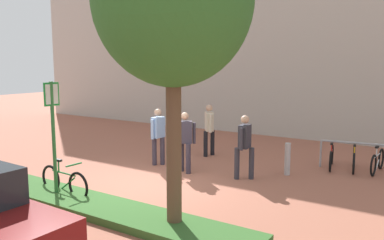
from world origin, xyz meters
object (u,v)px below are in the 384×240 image
(person_casual_tan, at_px, (158,133))
(person_suited_navy, at_px, (245,143))
(person_suited_dark, at_px, (185,138))
(bike_at_sign, at_px, (64,181))
(bollard_steel, at_px, (288,159))
(person_shirt_blue, at_px, (209,127))
(parking_sign_post, at_px, (53,124))

(person_casual_tan, height_order, person_suited_navy, same)
(person_suited_dark, relative_size, person_suited_navy, 1.00)
(bike_at_sign, bearing_deg, bollard_steel, 50.30)
(bike_at_sign, relative_size, person_shirt_blue, 0.98)
(parking_sign_post, bearing_deg, person_suited_dark, 70.35)
(bollard_steel, bearing_deg, person_suited_dark, -152.25)
(person_casual_tan, bearing_deg, person_shirt_blue, 69.43)
(person_suited_dark, xyz_separation_m, person_shirt_blue, (-0.45, 2.12, 0.00))
(parking_sign_post, bearing_deg, person_suited_navy, 52.19)
(bike_at_sign, relative_size, person_suited_dark, 0.98)
(person_suited_navy, relative_size, person_shirt_blue, 1.00)
(person_suited_dark, xyz_separation_m, person_casual_tan, (-1.15, 0.26, 0.00))
(person_casual_tan, bearing_deg, parking_sign_post, -91.20)
(parking_sign_post, bearing_deg, person_casual_tan, 88.80)
(bollard_steel, bearing_deg, bike_at_sign, -129.70)
(bollard_steel, height_order, person_suited_dark, person_suited_dark)
(bollard_steel, distance_m, person_suited_dark, 2.90)
(person_suited_dark, bearing_deg, parking_sign_post, -109.65)
(person_suited_dark, height_order, person_casual_tan, same)
(parking_sign_post, xyz_separation_m, bollard_steel, (3.75, 4.77, -1.29))
(person_suited_dark, xyz_separation_m, person_suited_navy, (1.69, 0.32, 0.00))
(person_casual_tan, relative_size, person_shirt_blue, 1.00)
(person_suited_navy, distance_m, person_shirt_blue, 2.80)
(bike_at_sign, xyz_separation_m, person_suited_navy, (2.93, 3.52, 0.63))
(person_casual_tan, xyz_separation_m, person_suited_navy, (2.84, 0.06, 0.00))
(person_suited_dark, height_order, person_suited_navy, same)
(bollard_steel, height_order, person_shirt_blue, person_shirt_blue)
(bike_at_sign, distance_m, person_shirt_blue, 5.42)
(person_suited_dark, bearing_deg, person_casual_tan, 167.13)
(bollard_steel, bearing_deg, person_casual_tan, -163.83)
(bollard_steel, distance_m, person_suited_navy, 1.41)
(person_suited_navy, bearing_deg, bollard_steel, 50.29)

